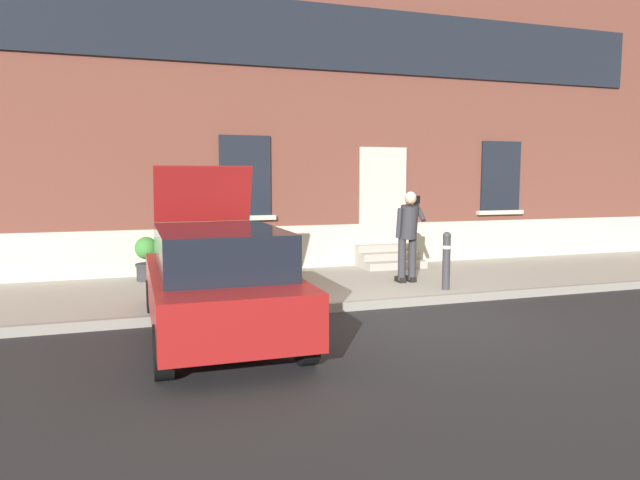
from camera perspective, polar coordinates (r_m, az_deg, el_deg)
The scene contains 11 objects.
ground_plane at distance 8.87m, azimuth 8.77°, elevation -7.94°, with size 80.00×80.00×0.00m, color #232326.
sidewalk at distance 11.36m, azimuth 2.31°, elevation -4.38°, with size 24.00×3.60×0.15m, color #99968E.
curb_edge at distance 9.68m, azimuth 6.23°, elevation -6.27°, with size 24.00×0.12×0.15m, color gray.
building_facade at distance 13.62m, azimuth -1.40°, elevation 12.79°, with size 24.00×1.52×7.50m.
entrance_stoop at distance 13.25m, azimuth 6.73°, elevation -1.76°, with size 1.40×0.96×0.48m.
hatchback_car_red at distance 7.79m, azimuth -10.01°, elevation -3.92°, with size 1.81×4.07×2.34m.
bollard_near_person at distance 10.58m, azimuth 12.38°, elevation -1.80°, with size 0.15×0.15×1.04m.
bollard_far_left at distance 9.26m, azimuth -7.83°, elevation -2.83°, with size 0.15×0.15×1.04m.
person_on_phone at distance 11.10m, azimuth 8.73°, elevation 0.91°, with size 0.51×0.49×1.75m.
planter_charcoal at distance 11.76m, azimuth -16.71°, elevation -1.66°, with size 0.44×0.44×0.86m.
planter_olive at distance 11.98m, azimuth -4.82°, elevation -1.29°, with size 0.44×0.44×0.86m.
Camera 1 is at (-3.96, -7.65, 2.15)m, focal length 32.39 mm.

